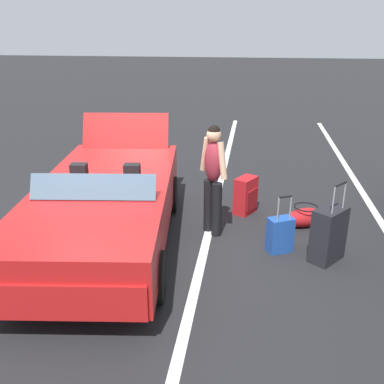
% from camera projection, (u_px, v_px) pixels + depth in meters
% --- Properties ---
extents(ground_plane, '(80.00, 80.00, 0.00)m').
position_uv_depth(ground_plane, '(108.00, 246.00, 6.15)').
color(ground_plane, black).
extents(lot_line_near, '(18.00, 0.12, 0.01)m').
position_uv_depth(lot_line_near, '(22.00, 240.00, 6.32)').
color(lot_line_near, silver).
rests_on(lot_line_near, ground_plane).
extents(lot_line_mid, '(18.00, 0.12, 0.01)m').
position_uv_depth(lot_line_mid, '(204.00, 253.00, 5.97)').
color(lot_line_mid, silver).
rests_on(lot_line_mid, ground_plane).
extents(convertible_car, '(4.35, 2.24, 1.51)m').
position_uv_depth(convertible_car, '(102.00, 214.00, 5.75)').
color(convertible_car, red).
rests_on(convertible_car, ground_plane).
extents(suitcase_large_black, '(0.55, 0.52, 1.11)m').
position_uv_depth(suitcase_large_black, '(328.00, 235.00, 5.66)').
color(suitcase_large_black, black).
rests_on(suitcase_large_black, ground_plane).
extents(suitcase_medium_bright, '(0.47, 0.41, 0.62)m').
position_uv_depth(suitcase_medium_bright, '(246.00, 196.00, 7.14)').
color(suitcase_medium_bright, red).
rests_on(suitcase_medium_bright, ground_plane).
extents(suitcase_small_carryon, '(0.33, 0.39, 0.85)m').
position_uv_depth(suitcase_small_carryon, '(280.00, 235.00, 5.92)').
color(suitcase_small_carryon, '#1E479E').
rests_on(suitcase_small_carryon, ground_plane).
extents(duffel_bag, '(0.54, 0.71, 0.34)m').
position_uv_depth(duffel_bag, '(305.00, 217.00, 6.69)').
color(duffel_bag, red).
rests_on(duffel_bag, ground_plane).
extents(traveler_person, '(0.51, 0.47, 1.65)m').
position_uv_depth(traveler_person, '(213.00, 174.00, 6.22)').
color(traveler_person, black).
rests_on(traveler_person, ground_plane).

